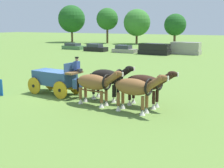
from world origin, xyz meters
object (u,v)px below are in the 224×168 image
at_px(parked_vehicle_c, 124,49).
at_px(draft_horse_rear_off, 95,83).
at_px(parked_vehicle_d, 154,49).
at_px(parked_vehicle_b, 95,48).
at_px(parked_vehicle_e, 186,48).
at_px(show_wagon, 56,78).
at_px(parked_vehicle_a, 73,47).
at_px(draft_horse_rear_near, 107,78).
at_px(draft_horse_lead_near, 146,84).
at_px(draft_horse_lead_off, 135,88).

bearing_deg(parked_vehicle_c, draft_horse_rear_off, -69.53).
distance_m(draft_horse_rear_off, parked_vehicle_d, 28.77).
distance_m(parked_vehicle_b, parked_vehicle_e, 15.13).
bearing_deg(parked_vehicle_c, show_wagon, -75.44).
bearing_deg(parked_vehicle_b, show_wagon, -65.53).
distance_m(show_wagon, parked_vehicle_a, 34.60).
bearing_deg(show_wagon, parked_vehicle_d, 94.01).
bearing_deg(draft_horse_rear_off, show_wagon, 163.24).
height_order(draft_horse_rear_near, draft_horse_lead_near, draft_horse_rear_near).
xyz_separation_m(parked_vehicle_c, parked_vehicle_d, (5.32, -0.67, 0.30)).
distance_m(draft_horse_lead_near, draft_horse_lead_off, 1.30).
bearing_deg(show_wagon, parked_vehicle_a, 121.83).
xyz_separation_m(draft_horse_rear_off, parked_vehicle_b, (-16.23, 28.91, -0.75)).
bearing_deg(draft_horse_lead_off, parked_vehicle_b, 122.78).
height_order(show_wagon, parked_vehicle_c, show_wagon).
bearing_deg(parked_vehicle_e, draft_horse_rear_off, -87.74).
height_order(draft_horse_rear_off, parked_vehicle_b, draft_horse_rear_off).
bearing_deg(parked_vehicle_a, parked_vehicle_b, -15.56).
distance_m(show_wagon, parked_vehicle_b, 30.59).
distance_m(parked_vehicle_d, parked_vehicle_e, 4.93).
bearing_deg(show_wagon, draft_horse_lead_off, -12.58).
bearing_deg(parked_vehicle_d, parked_vehicle_e, 30.48).
bearing_deg(draft_horse_rear_near, show_wagon, -176.59).
distance_m(draft_horse_rear_off, parked_vehicle_c, 30.86).
relative_size(draft_horse_lead_near, parked_vehicle_d, 0.65).
height_order(parked_vehicle_a, parked_vehicle_c, parked_vehicle_c).
bearing_deg(parked_vehicle_c, draft_horse_lead_near, -64.15).
height_order(draft_horse_lead_off, parked_vehicle_c, draft_horse_lead_off).
bearing_deg(parked_vehicle_a, draft_horse_lead_near, -50.22).
bearing_deg(draft_horse_rear_off, parked_vehicle_b, 119.31).
distance_m(draft_horse_lead_near, parked_vehicle_e, 30.01).
relative_size(parked_vehicle_a, parked_vehicle_b, 1.03).
xyz_separation_m(show_wagon, draft_horse_rear_off, (3.56, -1.07, 0.21)).
bearing_deg(parked_vehicle_b, parked_vehicle_a, 164.44).
relative_size(draft_horse_rear_near, parked_vehicle_d, 0.65).
relative_size(parked_vehicle_b, parked_vehicle_c, 1.01).
relative_size(parked_vehicle_c, parked_vehicle_e, 0.88).
bearing_deg(parked_vehicle_d, parked_vehicle_c, 172.87).
bearing_deg(parked_vehicle_c, draft_horse_lead_off, -65.40).
distance_m(draft_horse_lead_off, parked_vehicle_d, 29.66).
bearing_deg(draft_horse_rear_off, parked_vehicle_e, 92.26).
height_order(show_wagon, parked_vehicle_e, show_wagon).
height_order(show_wagon, draft_horse_rear_near, show_wagon).
distance_m(draft_horse_rear_off, parked_vehicle_b, 33.17).
bearing_deg(parked_vehicle_b, draft_horse_lead_off, -57.22).
xyz_separation_m(draft_horse_rear_near, parked_vehicle_b, (-16.37, 27.62, -0.84)).
height_order(parked_vehicle_d, parked_vehicle_e, parked_vehicle_e).
bearing_deg(draft_horse_lead_near, draft_horse_rear_off, -160.07).
xyz_separation_m(draft_horse_rear_off, parked_vehicle_c, (-10.79, 28.91, -0.78)).
relative_size(draft_horse_rear_off, parked_vehicle_a, 0.75).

